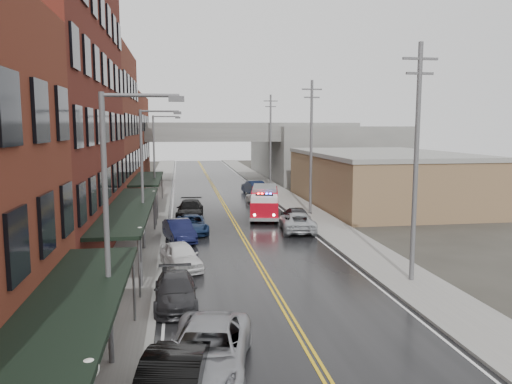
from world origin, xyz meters
TOP-DOWN VIEW (x-y plane):
  - road at (0.00, 30.00)m, footprint 11.00×160.00m
  - sidewalk_left at (-7.30, 30.00)m, footprint 3.00×160.00m
  - sidewalk_right at (7.30, 30.00)m, footprint 3.00×160.00m
  - curb_left at (-5.65, 30.00)m, footprint 0.30×160.00m
  - curb_right at (5.65, 30.00)m, footprint 0.30×160.00m
  - brick_building_b at (-13.30, 23.00)m, footprint 9.00×20.00m
  - brick_building_c at (-13.30, 40.50)m, footprint 9.00×15.00m
  - brick_building_far at (-13.30, 58.00)m, footprint 9.00×20.00m
  - tan_building at (16.00, 40.00)m, footprint 14.00×22.00m
  - right_far_block at (18.00, 70.00)m, footprint 18.00×30.00m
  - awning_0 at (-7.49, 4.00)m, footprint 2.60×16.00m
  - awning_1 at (-7.49, 23.00)m, footprint 2.60×18.00m
  - awning_2 at (-7.49, 40.50)m, footprint 2.60×13.00m
  - globe_lamp_1 at (-6.40, 16.00)m, footprint 0.44×0.44m
  - globe_lamp_2 at (-6.40, 30.00)m, footprint 0.44×0.44m
  - street_lamp_0 at (-6.55, 8.00)m, footprint 2.64×0.22m
  - street_lamp_1 at (-6.55, 24.00)m, footprint 2.64×0.22m
  - street_lamp_2 at (-6.55, 40.00)m, footprint 2.64×0.22m
  - utility_pole_0 at (7.20, 15.00)m, footprint 1.80×0.24m
  - utility_pole_1 at (7.20, 35.00)m, footprint 1.80×0.24m
  - utility_pole_2 at (7.20, 55.00)m, footprint 1.80×0.24m
  - overpass at (0.00, 62.00)m, footprint 40.00×10.00m
  - fire_truck at (2.89, 34.35)m, footprint 3.90×7.54m
  - parked_car_left_2 at (-3.68, 7.03)m, footprint 3.65×6.06m
  - parked_car_left_3 at (-4.72, 13.49)m, footprint 1.94×4.64m
  - parked_car_left_4 at (-4.48, 19.34)m, footprint 2.76×4.61m
  - parked_car_left_5 at (-4.55, 26.17)m, footprint 2.51×4.81m
  - parked_car_left_6 at (-3.60, 28.80)m, footprint 2.53×4.94m
  - parked_car_left_7 at (-3.60, 34.80)m, footprint 2.63×5.65m
  - parked_car_right_0 at (4.37, 28.20)m, footprint 3.09×5.59m
  - parked_car_right_1 at (5.00, 31.39)m, footprint 1.99×4.63m
  - parked_car_right_2 at (3.72, 41.87)m, footprint 2.89×4.92m
  - parked_car_right_3 at (4.25, 49.80)m, footprint 2.57×5.18m

SIDE VIEW (x-z plane):
  - road at x=0.00m, z-range 0.00..0.02m
  - sidewalk_left at x=-7.30m, z-range 0.00..0.15m
  - sidewalk_right at x=7.30m, z-range 0.00..0.15m
  - curb_left at x=-5.65m, z-range 0.00..0.15m
  - curb_right at x=5.65m, z-range 0.00..0.15m
  - parked_car_right_1 at x=5.00m, z-range 0.00..1.33m
  - parked_car_left_6 at x=-3.60m, z-range 0.00..1.33m
  - parked_car_left_3 at x=-4.72m, z-range 0.00..1.34m
  - parked_car_left_4 at x=-4.48m, z-range 0.00..1.47m
  - parked_car_right_0 at x=4.37m, z-range 0.00..1.48m
  - parked_car_left_5 at x=-4.55m, z-range 0.00..1.51m
  - parked_car_right_2 at x=3.72m, z-range 0.00..1.57m
  - parked_car_left_2 at x=-3.68m, z-range 0.00..1.57m
  - parked_car_left_7 at x=-3.60m, z-range 0.00..1.60m
  - parked_car_right_3 at x=4.25m, z-range 0.00..1.63m
  - fire_truck at x=2.89m, z-range 0.11..2.75m
  - globe_lamp_1 at x=-6.40m, z-range 0.75..3.87m
  - globe_lamp_2 at x=-6.40m, z-range 0.75..3.87m
  - tan_building at x=16.00m, z-range 0.00..5.00m
  - awning_2 at x=-7.49m, z-range 1.44..4.53m
  - awning_0 at x=-7.49m, z-range 1.44..4.53m
  - awning_1 at x=-7.49m, z-range 1.44..4.53m
  - right_far_block at x=18.00m, z-range 0.00..8.00m
  - street_lamp_0 at x=-6.55m, z-range 0.69..9.69m
  - street_lamp_1 at x=-6.55m, z-range 0.69..9.69m
  - street_lamp_2 at x=-6.55m, z-range 0.69..9.69m
  - overpass at x=0.00m, z-range 2.24..9.74m
  - brick_building_far at x=-13.30m, z-range 0.00..12.00m
  - utility_pole_0 at x=7.20m, z-range 0.31..12.31m
  - utility_pole_1 at x=7.20m, z-range 0.31..12.31m
  - utility_pole_2 at x=7.20m, z-range 0.31..12.31m
  - brick_building_c at x=-13.30m, z-range 0.00..15.00m
  - brick_building_b at x=-13.30m, z-range 0.00..18.00m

